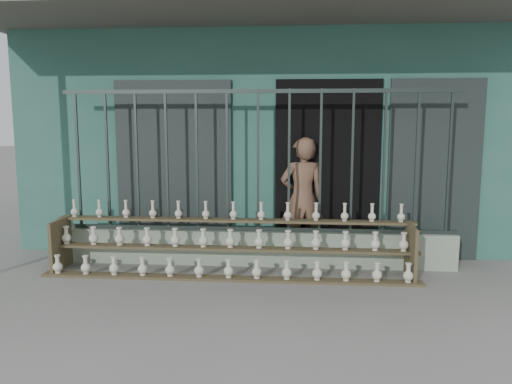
{
  "coord_description": "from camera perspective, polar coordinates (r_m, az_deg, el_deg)",
  "views": [
    {
      "loc": [
        0.5,
        -4.97,
        1.86
      ],
      "look_at": [
        0.0,
        1.0,
        1.0
      ],
      "focal_mm": 35.0,
      "sensor_mm": 36.0,
      "label": 1
    }
  ],
  "objects": [
    {
      "name": "ground",
      "position": [
        5.33,
        -0.91,
        -12.27
      ],
      "size": [
        60.0,
        60.0,
        0.0
      ],
      "primitive_type": "plane",
      "color": "slate"
    },
    {
      "name": "workshop_building",
      "position": [
        9.21,
        1.71,
        6.69
      ],
      "size": [
        7.4,
        6.6,
        3.21
      ],
      "color": "#2D5F52",
      "rests_on": "ground"
    },
    {
      "name": "parapet_wall",
      "position": [
        6.5,
        0.22,
        -6.4
      ],
      "size": [
        5.0,
        0.2,
        0.45
      ],
      "primitive_type": "cube",
      "color": "#8D9F88",
      "rests_on": "ground"
    },
    {
      "name": "security_fence",
      "position": [
        6.31,
        0.23,
        3.53
      ],
      "size": [
        5.0,
        0.04,
        1.8
      ],
      "color": "#283330",
      "rests_on": "parapet_wall"
    },
    {
      "name": "shelf_rack",
      "position": [
        6.09,
        -2.93,
        -6.07
      ],
      "size": [
        4.5,
        0.68,
        0.85
      ],
      "color": "brown",
      "rests_on": "ground"
    },
    {
      "name": "elderly_woman",
      "position": [
        6.73,
        5.32,
        -0.74
      ],
      "size": [
        0.67,
        0.52,
        1.64
      ],
      "primitive_type": "imported",
      "rotation": [
        0.0,
        0.0,
        3.37
      ],
      "color": "brown",
      "rests_on": "ground"
    }
  ]
}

